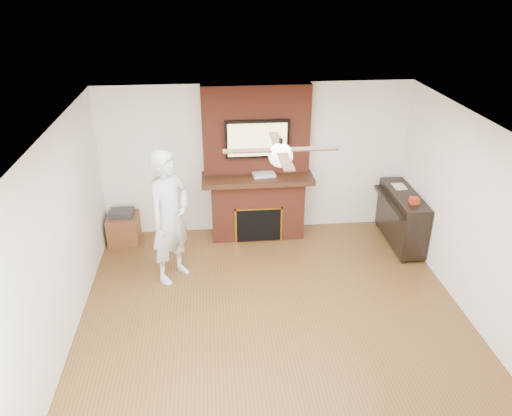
{
  "coord_description": "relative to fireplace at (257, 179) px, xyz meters",
  "views": [
    {
      "loc": [
        -0.73,
        -4.89,
        4.11
      ],
      "look_at": [
        -0.17,
        0.9,
        1.27
      ],
      "focal_mm": 35.0,
      "sensor_mm": 36.0,
      "label": 1
    }
  ],
  "objects": [
    {
      "name": "cable_box",
      "position": [
        0.1,
        -0.1,
        0.11
      ],
      "size": [
        0.37,
        0.24,
        0.05
      ],
      "primitive_type": "cube",
      "rotation": [
        0.0,
        0.0,
        0.13
      ],
      "color": "silver",
      "rests_on": "fireplace"
    },
    {
      "name": "side_table",
      "position": [
        -2.2,
        -0.07,
        -0.74
      ],
      "size": [
        0.48,
        0.48,
        0.56
      ],
      "rotation": [
        0.0,
        0.0,
        -0.0
      ],
      "color": "brown",
      "rests_on": "ground"
    },
    {
      "name": "ceiling_fan",
      "position": [
        -0.0,
        -2.55,
        1.34
      ],
      "size": [
        1.21,
        1.21,
        0.31
      ],
      "color": "black",
      "rests_on": "room_shell"
    },
    {
      "name": "tv",
      "position": [
        0.0,
        -0.05,
        0.68
      ],
      "size": [
        1.0,
        0.08,
        0.6
      ],
      "color": "black",
      "rests_on": "fireplace"
    },
    {
      "name": "piano",
      "position": [
        2.29,
        -0.55,
        -0.52
      ],
      "size": [
        0.52,
        1.35,
        0.97
      ],
      "rotation": [
        0.0,
        0.0,
        -0.02
      ],
      "color": "black",
      "rests_on": "ground"
    },
    {
      "name": "person",
      "position": [
        -1.33,
        -1.2,
        -0.02
      ],
      "size": [
        0.82,
        0.86,
        1.95
      ],
      "primitive_type": "imported",
      "rotation": [
        0.0,
        0.0,
        0.9
      ],
      "color": "silver",
      "rests_on": "ground"
    },
    {
      "name": "candle_green",
      "position": [
        -0.0,
        -0.19,
        -0.95
      ],
      "size": [
        0.08,
        0.08,
        0.1
      ],
      "primitive_type": "cylinder",
      "color": "#398836",
      "rests_on": "ground"
    },
    {
      "name": "candle_blue",
      "position": [
        0.22,
        -0.25,
        -0.95
      ],
      "size": [
        0.06,
        0.06,
        0.09
      ],
      "primitive_type": "cylinder",
      "color": "#33639B",
      "rests_on": "ground"
    },
    {
      "name": "room_shell",
      "position": [
        0.0,
        -2.55,
        0.25
      ],
      "size": [
        5.36,
        5.86,
        2.86
      ],
      "color": "#573919",
      "rests_on": "ground"
    },
    {
      "name": "candle_cream",
      "position": [
        0.12,
        -0.22,
        -0.93
      ],
      "size": [
        0.08,
        0.08,
        0.12
      ],
      "primitive_type": "cylinder",
      "color": "#C5B39C",
      "rests_on": "ground"
    },
    {
      "name": "candle_orange",
      "position": [
        -0.15,
        -0.25,
        -0.93
      ],
      "size": [
        0.07,
        0.07,
        0.13
      ],
      "primitive_type": "cylinder",
      "color": "orange",
      "rests_on": "ground"
    },
    {
      "name": "fireplace",
      "position": [
        0.0,
        0.0,
        0.0
      ],
      "size": [
        1.78,
        0.64,
        2.5
      ],
      "color": "maroon",
      "rests_on": "ground"
    }
  ]
}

